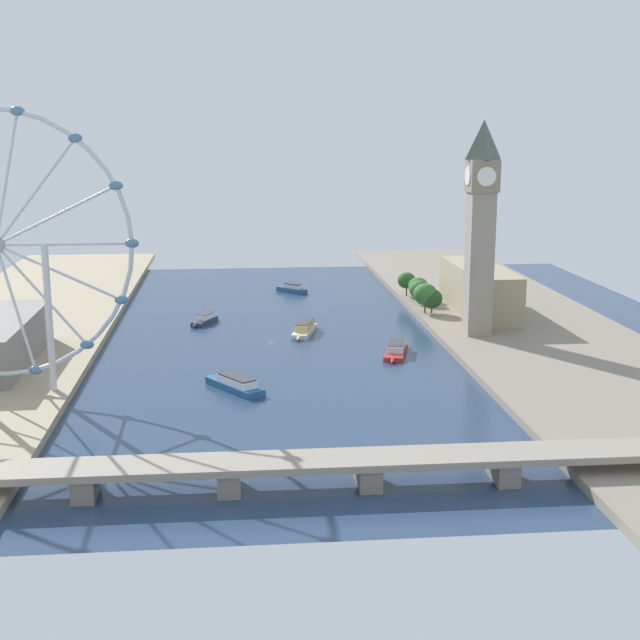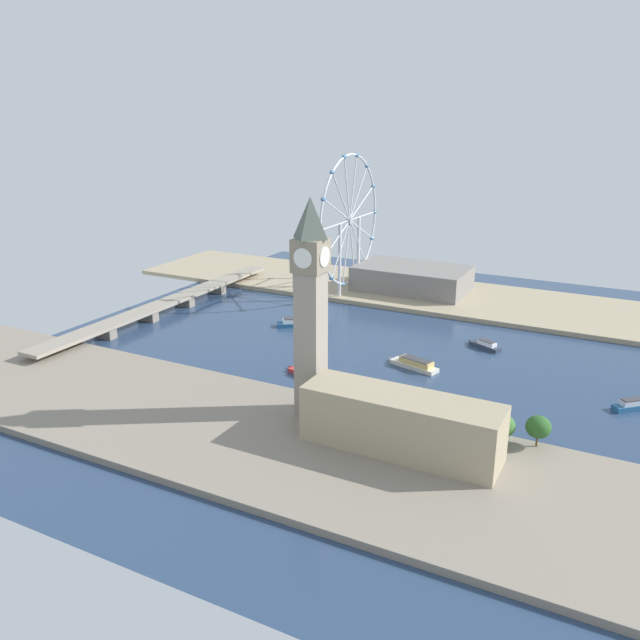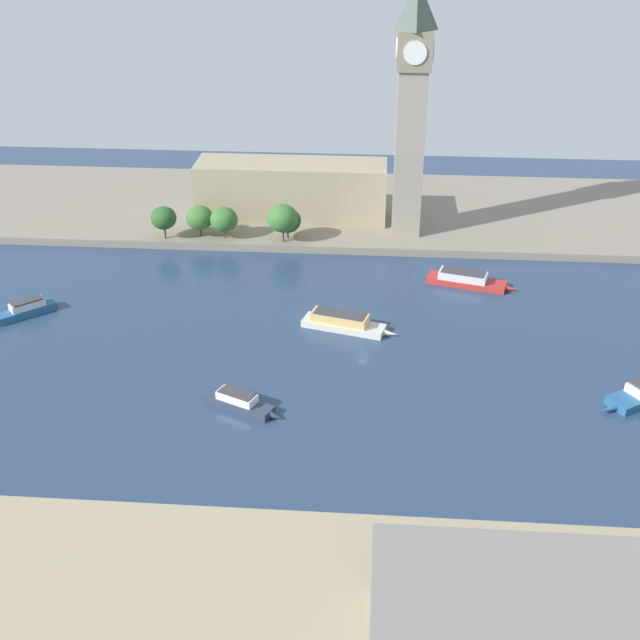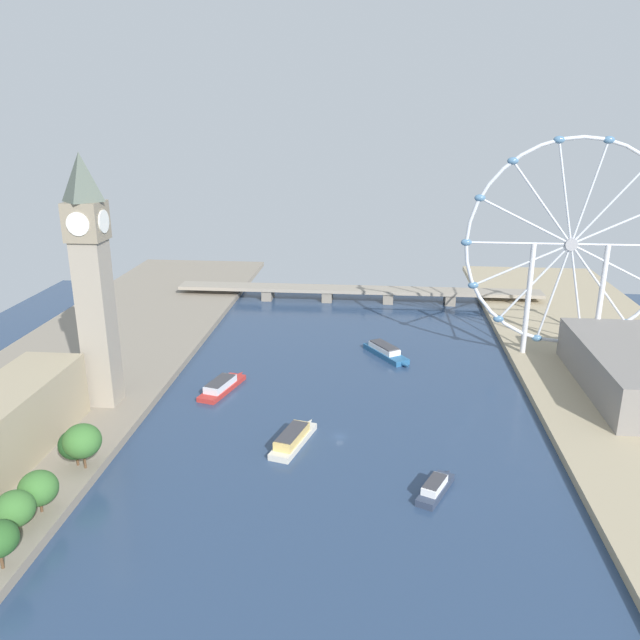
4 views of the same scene
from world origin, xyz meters
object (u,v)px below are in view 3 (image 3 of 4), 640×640
tour_boat_3 (241,402)px  clock_tower (412,109)px  tour_boat_0 (24,310)px  parliament_block (292,190)px  tour_boat_2 (343,322)px  tour_boat_1 (466,279)px

tour_boat_3 → clock_tower: bearing=94.2°
tour_boat_0 → parliament_block: bearing=-174.8°
tour_boat_2 → tour_boat_3: (46.63, -25.40, -0.38)m
tour_boat_1 → tour_boat_2: tour_boat_2 is taller
parliament_block → tour_boat_1: 87.35m
tour_boat_0 → tour_boat_3: bearing=106.1°
clock_tower → tour_boat_0: (74.69, -125.66, -49.70)m
tour_boat_3 → parliament_block: bearing=115.1°
clock_tower → tour_boat_2: size_ratio=3.00×
tour_boat_1 → parliament_block: bearing=156.8°
clock_tower → tour_boat_0: size_ratio=4.77×
clock_tower → tour_boat_1: (40.23, 20.87, -49.73)m
clock_tower → tour_boat_1: 67.28m
tour_boat_2 → tour_boat_0: bearing=-165.2°
tour_boat_2 → tour_boat_3: bearing=-103.3°
parliament_block → tour_boat_2: (89.33, 25.82, -12.13)m
clock_tower → tour_boat_3: bearing=-20.7°
tour_boat_0 → tour_boat_1: bearing=150.2°
tour_boat_3 → tour_boat_0: bearing=174.0°
parliament_block → tour_boat_1: bearing=51.3°
parliament_block → tour_boat_2: 93.77m
parliament_block → tour_boat_3: 136.53m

